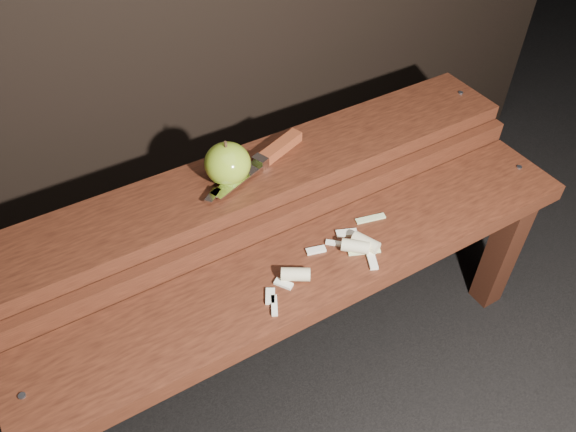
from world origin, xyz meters
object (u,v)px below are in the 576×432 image
apple (227,164)px  knife (270,155)px  bench_front_tier (318,286)px  bench_rear_tier (264,199)px

apple → knife: apple is taller
apple → knife: (0.11, 0.01, -0.03)m
bench_front_tier → knife: knife is taller
apple → bench_rear_tier: bearing=-3.3°
apple → knife: size_ratio=0.35×
bench_rear_tier → apple: bearing=176.7°
bench_rear_tier → apple: 0.15m
bench_front_tier → knife: bearing=83.1°
bench_rear_tier → knife: bearing=33.0°
bench_front_tier → knife: 0.29m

